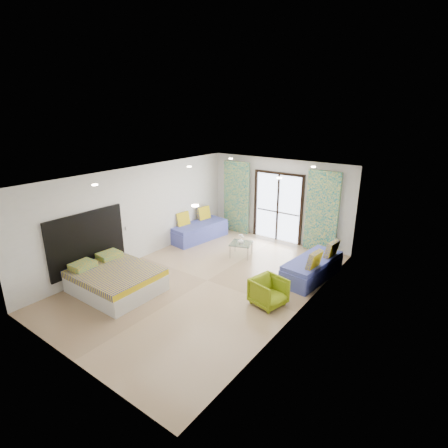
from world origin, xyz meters
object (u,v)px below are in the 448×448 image
Objects in this scene: daybed_right at (313,267)px; coffee_table at (241,245)px; bed at (115,280)px; daybed_left at (199,230)px; armchair at (269,290)px.

daybed_right is 2.30m from coffee_table.
daybed_left is (-0.64, 3.88, 0.02)m from bed.
coffee_table is (1.94, -0.34, 0.05)m from daybed_left.
daybed_right is 1.82m from armchair.
armchair is at bearing 26.16° from bed.
daybed_right is at bearing 1.82° from daybed_left.
bed is 2.84× the size of armchair.
armchair is at bearing -21.80° from daybed_left.
bed is 0.95× the size of daybed_left.
daybed_right is 2.63× the size of coffee_table.
daybed_left reaches higher than coffee_table.
armchair is (-0.29, -1.80, 0.05)m from daybed_right.
daybed_right reaches higher than bed.
daybed_left is 1.97m from coffee_table.
coffee_table is (-2.29, 0.11, 0.06)m from daybed_right.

